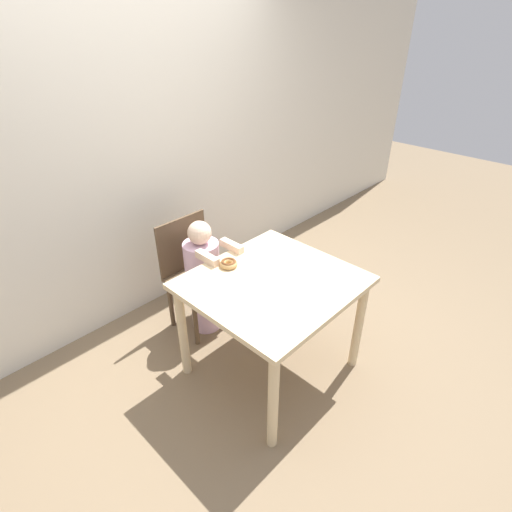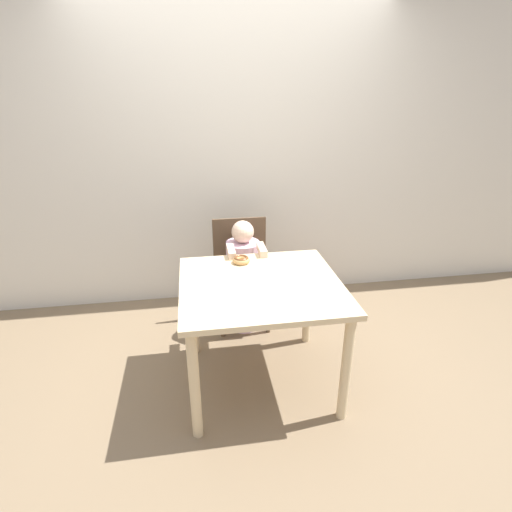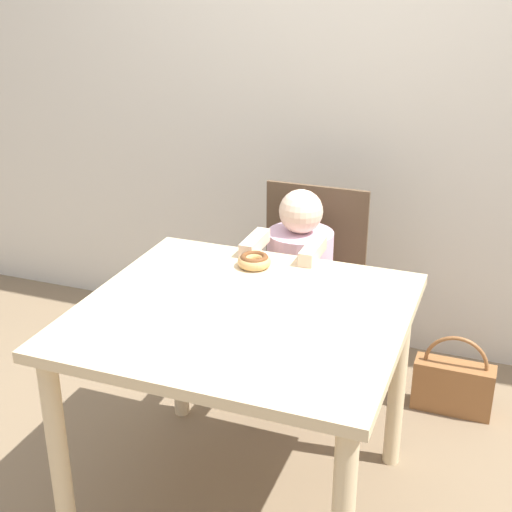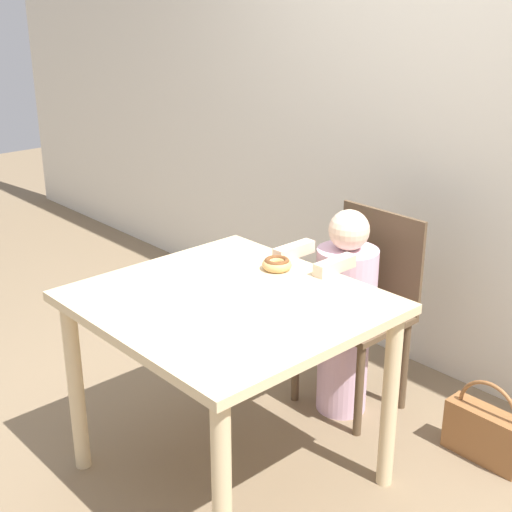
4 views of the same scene
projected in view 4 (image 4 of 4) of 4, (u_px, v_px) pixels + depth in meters
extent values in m
plane|color=#7A664C|center=(231.00, 473.00, 2.77)|extent=(12.00, 12.00, 0.00)
cube|color=silver|center=(450.00, 112.00, 3.13)|extent=(8.00, 0.05, 2.50)
cube|color=beige|center=(229.00, 302.00, 2.51)|extent=(0.98, 0.91, 0.03)
cylinder|color=beige|center=(76.00, 387.00, 2.69)|extent=(0.06, 0.06, 0.71)
cylinder|color=beige|center=(222.00, 501.00, 2.09)|extent=(0.06, 0.06, 0.71)
cylinder|color=beige|center=(235.00, 324.00, 3.19)|extent=(0.06, 0.06, 0.71)
cylinder|color=beige|center=(390.00, 402.00, 2.59)|extent=(0.06, 0.06, 0.71)
cube|color=brown|center=(352.00, 316.00, 3.07)|extent=(0.43, 0.37, 0.03)
cube|color=brown|center=(381.00, 257.00, 3.11)|extent=(0.43, 0.02, 0.43)
cylinder|color=brown|center=(296.00, 358.00, 3.19)|extent=(0.04, 0.04, 0.42)
cylinder|color=brown|center=(359.00, 390.00, 2.93)|extent=(0.04, 0.04, 0.42)
cylinder|color=brown|center=(341.00, 337.00, 3.38)|extent=(0.04, 0.04, 0.42)
cylinder|color=brown|center=(404.00, 365.00, 3.12)|extent=(0.04, 0.04, 0.42)
cylinder|color=silver|center=(343.00, 363.00, 3.12)|extent=(0.22, 0.22, 0.45)
cylinder|color=silver|center=(346.00, 284.00, 2.99)|extent=(0.26, 0.26, 0.31)
sphere|color=beige|center=(349.00, 230.00, 2.90)|extent=(0.17, 0.17, 0.17)
cube|color=beige|center=(294.00, 251.00, 2.87)|extent=(0.05, 0.19, 0.05)
cube|color=beige|center=(335.00, 265.00, 2.72)|extent=(0.05, 0.19, 0.05)
torus|color=tan|center=(277.00, 265.00, 2.74)|extent=(0.12, 0.12, 0.04)
torus|color=brown|center=(277.00, 261.00, 2.74)|extent=(0.10, 0.10, 0.02)
cube|color=white|center=(210.00, 287.00, 2.59)|extent=(0.33, 0.33, 0.00)
cube|color=brown|center=(484.00, 435.00, 2.82)|extent=(0.32, 0.11, 0.22)
torus|color=brown|center=(488.00, 411.00, 2.78)|extent=(0.26, 0.02, 0.26)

